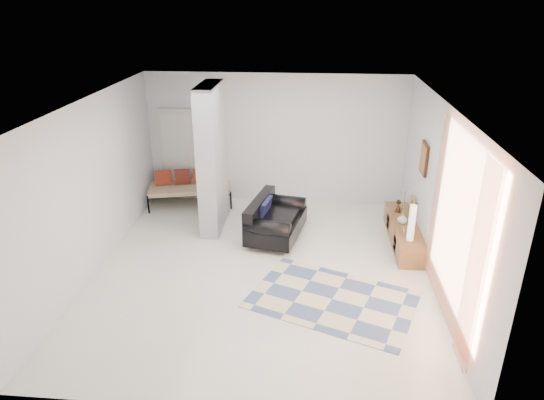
{
  "coord_description": "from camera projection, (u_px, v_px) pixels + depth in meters",
  "views": [
    {
      "loc": [
        0.78,
        -6.98,
        4.29
      ],
      "look_at": [
        0.13,
        0.6,
        1.03
      ],
      "focal_mm": 32.0,
      "sensor_mm": 36.0,
      "label": 1
    }
  ],
  "objects": [
    {
      "name": "wall_art",
      "position": [
        424.0,
        159.0,
        8.38
      ],
      "size": [
        0.04,
        0.45,
        0.55
      ],
      "primitive_type": "cube",
      "color": "#351A0E",
      "rests_on": "wall_right"
    },
    {
      "name": "bronze_figurine",
      "position": [
        398.0,
        206.0,
        9.3
      ],
      "size": [
        0.13,
        0.13,
        0.24
      ],
      "primitive_type": null,
      "rotation": [
        0.0,
        0.0,
        0.05
      ],
      "color": "#2F2015",
      "rests_on": "media_console"
    },
    {
      "name": "cylinder_lamp",
      "position": [
        412.0,
        223.0,
        8.16
      ],
      "size": [
        0.12,
        0.12,
        0.64
      ],
      "primitive_type": "cylinder",
      "color": "beige",
      "rests_on": "media_console"
    },
    {
      "name": "wall_right",
      "position": [
        440.0,
        199.0,
        7.38
      ],
      "size": [
        0.0,
        6.0,
        6.0
      ],
      "primitive_type": "plane",
      "rotation": [
        1.57,
        0.0,
        -1.57
      ],
      "color": "white",
      "rests_on": "ground"
    },
    {
      "name": "partition_column",
      "position": [
        212.0,
        159.0,
        9.15
      ],
      "size": [
        0.35,
        1.2,
        2.8
      ],
      "primitive_type": "cube",
      "color": "#A1A6A8",
      "rests_on": "floor"
    },
    {
      "name": "floor",
      "position": [
        261.0,
        270.0,
        8.14
      ],
      "size": [
        6.0,
        6.0,
        0.0
      ],
      "primitive_type": "plane",
      "color": "white",
      "rests_on": "ground"
    },
    {
      "name": "wall_left",
      "position": [
        91.0,
        187.0,
        7.81
      ],
      "size": [
        0.0,
        6.0,
        6.0
      ],
      "primitive_type": "plane",
      "rotation": [
        1.57,
        0.0,
        1.57
      ],
      "color": "white",
      "rests_on": "ground"
    },
    {
      "name": "media_console",
      "position": [
        403.0,
        233.0,
        8.96
      ],
      "size": [
        0.45,
        1.99,
        0.8
      ],
      "color": "brown",
      "rests_on": "floor"
    },
    {
      "name": "vase",
      "position": [
        402.0,
        218.0,
        8.84
      ],
      "size": [
        0.2,
        0.2,
        0.2
      ],
      "primitive_type": "imported",
      "rotation": [
        0.0,
        0.0,
        0.09
      ],
      "color": "silver",
      "rests_on": "media_console"
    },
    {
      "name": "ceiling",
      "position": [
        260.0,
        104.0,
        7.04
      ],
      "size": [
        6.0,
        6.0,
        0.0
      ],
      "primitive_type": "plane",
      "rotation": [
        3.14,
        0.0,
        0.0
      ],
      "color": "white",
      "rests_on": "wall_back"
    },
    {
      "name": "daybed",
      "position": [
        189.0,
        186.0,
        10.53
      ],
      "size": [
        1.88,
        1.1,
        0.77
      ],
      "rotation": [
        0.0,
        0.0,
        0.21
      ],
      "color": "black",
      "rests_on": "floor"
    },
    {
      "name": "wall_front",
      "position": [
        228.0,
        306.0,
        4.85
      ],
      "size": [
        6.0,
        0.0,
        6.0
      ],
      "primitive_type": "plane",
      "rotation": [
        -1.57,
        0.0,
        0.0
      ],
      "color": "white",
      "rests_on": "ground"
    },
    {
      "name": "hallway_door",
      "position": [
        180.0,
        155.0,
        10.62
      ],
      "size": [
        0.85,
        0.06,
        2.04
      ],
      "primitive_type": "cube",
      "color": "beige",
      "rests_on": "floor"
    },
    {
      "name": "wall_back",
      "position": [
        276.0,
        140.0,
        10.34
      ],
      "size": [
        6.0,
        0.0,
        6.0
      ],
      "primitive_type": "plane",
      "rotation": [
        1.57,
        0.0,
        0.0
      ],
      "color": "white",
      "rests_on": "ground"
    },
    {
      "name": "curtain",
      "position": [
        455.0,
        229.0,
        6.31
      ],
      "size": [
        0.0,
        2.55,
        2.55
      ],
      "primitive_type": "plane",
      "rotation": [
        1.57,
        0.0,
        1.57
      ],
      "color": "#FF7943",
      "rests_on": "wall_right"
    },
    {
      "name": "loveseat",
      "position": [
        273.0,
        220.0,
        9.1
      ],
      "size": [
        1.13,
        1.61,
        0.76
      ],
      "rotation": [
        0.0,
        0.0,
        -0.2
      ],
      "color": "silver",
      "rests_on": "floor"
    },
    {
      "name": "area_rug",
      "position": [
        332.0,
        299.0,
        7.35
      ],
      "size": [
        2.8,
        2.35,
        0.01
      ],
      "primitive_type": "cube",
      "rotation": [
        0.0,
        0.0,
        -0.37
      ],
      "color": "beige",
      "rests_on": "floor"
    }
  ]
}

